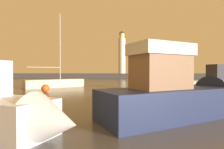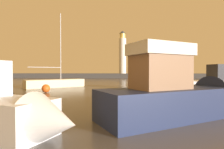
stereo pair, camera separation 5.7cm
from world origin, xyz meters
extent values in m
plane|color=#4C4742|center=(0.00, 32.49, 0.00)|extent=(220.00, 220.00, 0.00)
cube|color=#423F3D|center=(0.00, 64.99, 0.81)|extent=(93.38, 4.63, 1.61)
cylinder|color=silver|center=(-2.79, 64.99, 7.83)|extent=(2.52, 2.52, 12.42)
cylinder|color=#F2CC59|center=(-2.79, 64.99, 14.91)|extent=(1.89, 1.89, 1.74)
cone|color=#33383D|center=(-2.79, 64.99, 16.27)|extent=(2.27, 2.27, 0.99)
cone|color=white|center=(-2.97, 4.75, 0.76)|extent=(2.35, 2.42, 1.92)
cone|color=black|center=(-11.45, 14.62, 0.43)|extent=(1.48, 1.56, 1.48)
cube|color=white|center=(8.50, 19.70, 0.71)|extent=(7.64, 4.70, 1.43)
cone|color=white|center=(4.46, 18.38, 0.78)|extent=(3.00, 3.10, 2.50)
cube|color=#232328|center=(9.65, 20.07, 2.30)|extent=(3.12, 2.44, 1.74)
cube|color=#1E284C|center=(1.59, 8.67, 0.77)|extent=(7.80, 6.23, 1.55)
cone|color=#1E284C|center=(5.36, 10.99, 0.85)|extent=(3.43, 3.49, 2.60)
cube|color=#8C6647|center=(1.07, 8.34, 2.38)|extent=(3.22, 2.90, 1.66)
cube|color=silver|center=(1.07, 8.34, 3.50)|extent=(3.55, 3.19, 0.58)
cube|color=beige|center=(-11.66, 26.18, 0.59)|extent=(8.08, 7.56, 1.18)
cylinder|color=#B7B7BC|center=(-11.01, 26.76, 6.25)|extent=(0.12, 0.12, 10.14)
cylinder|color=#B7B7BC|center=(-12.80, 25.17, 3.00)|extent=(3.63, 3.24, 0.09)
sphere|color=#EA5919|center=(-9.92, 19.21, 0.47)|extent=(0.94, 0.94, 0.94)
camera|label=1|loc=(-0.54, -1.12, 2.43)|focal=29.80mm
camera|label=2|loc=(-0.49, -1.12, 2.43)|focal=29.80mm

